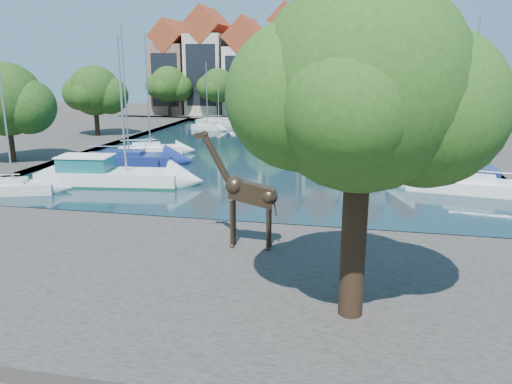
% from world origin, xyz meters
% --- Properties ---
extents(ground, '(160.00, 160.00, 0.00)m').
position_xyz_m(ground, '(0.00, 0.00, 0.00)').
color(ground, '#38332B').
rests_on(ground, ground).
extents(water_basin, '(38.00, 50.00, 0.08)m').
position_xyz_m(water_basin, '(0.00, 24.00, 0.04)').
color(water_basin, black).
rests_on(water_basin, ground).
extents(near_quay, '(50.00, 14.00, 0.50)m').
position_xyz_m(near_quay, '(0.00, -7.00, 0.25)').
color(near_quay, '#49433F').
rests_on(near_quay, ground).
extents(far_quay, '(60.00, 16.00, 0.50)m').
position_xyz_m(far_quay, '(0.00, 56.00, 0.25)').
color(far_quay, '#49433F').
rests_on(far_quay, ground).
extents(left_quay, '(14.00, 52.00, 0.50)m').
position_xyz_m(left_quay, '(-25.00, 24.00, 0.25)').
color(left_quay, '#49433F').
rests_on(left_quay, ground).
extents(plane_tree, '(8.32, 6.40, 10.62)m').
position_xyz_m(plane_tree, '(7.62, -9.01, 7.67)').
color(plane_tree, '#332114').
rests_on(plane_tree, near_quay).
extents(townhouse_west_end, '(5.44, 9.18, 14.93)m').
position_xyz_m(townhouse_west_end, '(-23.00, 55.99, 7.36)').
color(townhouse_west_end, '#90614E').
rests_on(townhouse_west_end, far_quay).
extents(townhouse_west_mid, '(5.94, 9.18, 16.79)m').
position_xyz_m(townhouse_west_mid, '(-17.00, 55.99, 8.23)').
color(townhouse_west_mid, beige).
rests_on(townhouse_west_mid, far_quay).
extents(townhouse_west_inner, '(6.43, 9.18, 15.15)m').
position_xyz_m(townhouse_west_inner, '(-10.50, 55.99, 7.35)').
color(townhouse_west_inner, silver).
rests_on(townhouse_west_inner, far_quay).
extents(townhouse_center, '(5.44, 9.18, 16.93)m').
position_xyz_m(townhouse_center, '(-4.00, 55.99, 8.36)').
color(townhouse_center, brown).
rests_on(townhouse_center, far_quay).
extents(townhouse_east_inner, '(5.94, 9.18, 15.79)m').
position_xyz_m(townhouse_east_inner, '(2.00, 55.99, 7.73)').
color(townhouse_east_inner, tan).
rests_on(townhouse_east_inner, far_quay).
extents(townhouse_east_mid, '(6.43, 9.18, 16.65)m').
position_xyz_m(townhouse_east_mid, '(8.50, 55.99, 8.10)').
color(townhouse_east_mid, '#BEB5A2').
rests_on(townhouse_east_mid, far_quay).
extents(townhouse_east_end, '(5.44, 9.18, 14.43)m').
position_xyz_m(townhouse_east_end, '(15.00, 55.99, 7.11)').
color(townhouse_east_end, brown).
rests_on(townhouse_east_end, far_quay).
extents(far_tree_far_west, '(7.28, 5.60, 7.68)m').
position_xyz_m(far_tree_far_west, '(-21.90, 50.49, 5.18)').
color(far_tree_far_west, '#332114').
rests_on(far_tree_far_west, far_quay).
extents(far_tree_west, '(6.76, 5.20, 7.36)m').
position_xyz_m(far_tree_west, '(-13.91, 50.49, 5.08)').
color(far_tree_west, '#332114').
rests_on(far_tree_west, far_quay).
extents(far_tree_mid_west, '(7.80, 6.00, 8.00)m').
position_xyz_m(far_tree_mid_west, '(-5.89, 50.49, 5.29)').
color(far_tree_mid_west, '#332114').
rests_on(far_tree_mid_west, far_quay).
extents(far_tree_mid_east, '(7.02, 5.40, 7.52)m').
position_xyz_m(far_tree_mid_east, '(2.10, 50.49, 5.13)').
color(far_tree_mid_east, '#332114').
rests_on(far_tree_mid_east, far_quay).
extents(far_tree_east, '(7.54, 5.80, 7.84)m').
position_xyz_m(far_tree_east, '(10.11, 50.49, 5.24)').
color(far_tree_east, '#332114').
rests_on(far_tree_east, far_quay).
extents(far_tree_far_east, '(6.76, 5.20, 7.36)m').
position_xyz_m(far_tree_far_east, '(18.09, 50.49, 5.08)').
color(far_tree_far_east, '#332114').
rests_on(far_tree_far_east, far_quay).
extents(side_tree_left_near, '(7.80, 6.00, 8.20)m').
position_xyz_m(side_tree_left_near, '(-20.89, 11.99, 5.49)').
color(side_tree_left_near, '#332114').
rests_on(side_tree_left_near, left_quay).
extents(side_tree_left_far, '(7.28, 5.60, 7.88)m').
position_xyz_m(side_tree_left_far, '(-21.90, 27.99, 5.38)').
color(side_tree_left_far, '#332114').
rests_on(side_tree_left_far, left_quay).
extents(giraffe_statue, '(3.61, 0.62, 5.18)m').
position_xyz_m(giraffe_statue, '(2.73, -3.62, 3.04)').
color(giraffe_statue, '#332619').
rests_on(giraffe_statue, near_quay).
extents(motorsailer, '(10.32, 4.15, 10.39)m').
position_xyz_m(motorsailer, '(-10.22, 7.77, 0.87)').
color(motorsailer, white).
rests_on(motorsailer, water_basin).
extents(sailboat_left_a, '(5.53, 3.52, 10.71)m').
position_xyz_m(sailboat_left_a, '(-15.00, 4.07, 0.65)').
color(sailboat_left_a, silver).
rests_on(sailboat_left_a, water_basin).
extents(sailboat_left_b, '(8.18, 3.91, 11.63)m').
position_xyz_m(sailboat_left_b, '(-12.00, 15.24, 0.69)').
color(sailboat_left_b, navy).
rests_on(sailboat_left_b, water_basin).
extents(sailboat_left_c, '(6.26, 4.32, 11.07)m').
position_xyz_m(sailboat_left_c, '(-12.00, 19.85, 0.69)').
color(sailboat_left_c, white).
rests_on(sailboat_left_c, water_basin).
extents(sailboat_left_d, '(4.49, 2.61, 8.59)m').
position_xyz_m(sailboat_left_d, '(-12.00, 38.33, 0.58)').
color(sailboat_left_d, silver).
rests_on(sailboat_left_d, water_basin).
extents(sailboat_left_e, '(6.94, 4.55, 8.81)m').
position_xyz_m(sailboat_left_e, '(-12.00, 43.67, 0.62)').
color(sailboat_left_e, beige).
rests_on(sailboat_left_e, water_basin).
extents(sailboat_right_a, '(7.53, 3.59, 11.37)m').
position_xyz_m(sailboat_right_a, '(14.55, 10.79, 0.69)').
color(sailboat_right_a, white).
rests_on(sailboat_right_a, water_basin).
extents(sailboat_right_b, '(6.99, 2.72, 10.40)m').
position_xyz_m(sailboat_right_b, '(14.49, 15.65, 0.65)').
color(sailboat_right_b, navy).
rests_on(sailboat_right_b, water_basin).
extents(sailboat_right_c, '(6.29, 3.99, 11.43)m').
position_xyz_m(sailboat_right_c, '(15.00, 28.21, 0.69)').
color(sailboat_right_c, silver).
rests_on(sailboat_right_c, water_basin).
extents(sailboat_right_d, '(6.35, 3.99, 9.55)m').
position_xyz_m(sailboat_right_d, '(12.00, 38.45, 0.65)').
color(sailboat_right_d, silver).
rests_on(sailboat_right_d, water_basin).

